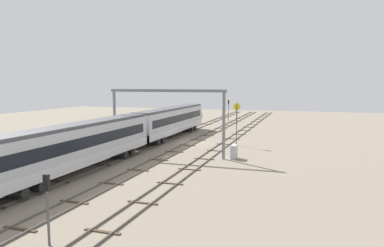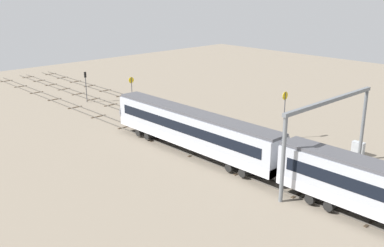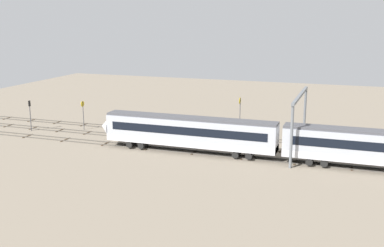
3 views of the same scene
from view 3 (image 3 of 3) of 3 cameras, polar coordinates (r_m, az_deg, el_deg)
ground_plane at (r=68.99m, az=4.27°, el=-2.68°), size 139.83×139.83×0.00m
track_near_foreground at (r=73.56m, az=5.27°, el=-1.66°), size 123.83×2.40×0.16m
track_second_near at (r=68.97m, az=4.28°, el=-2.63°), size 123.83×2.40×0.16m
track_with_train at (r=64.42m, az=3.13°, el=-3.72°), size 123.83×2.40×0.16m
train at (r=61.47m, az=21.49°, el=-2.92°), size 75.20×3.24×4.80m
overhead_gantry at (r=65.68m, az=12.76°, el=1.60°), size 0.40×14.98×8.14m
speed_sign_near_foreground at (r=74.30m, az=5.76°, el=1.54°), size 0.14×1.01×6.03m
speed_sign_mid_trackside at (r=79.84m, az=-12.92°, el=1.47°), size 0.14×0.93×4.79m
signal_light_trackside_departure at (r=81.32m, az=-18.85°, el=1.39°), size 0.31×0.32×5.01m
relay_cabinet at (r=74.90m, az=12.76°, el=-1.09°), size 1.37×0.64×1.60m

